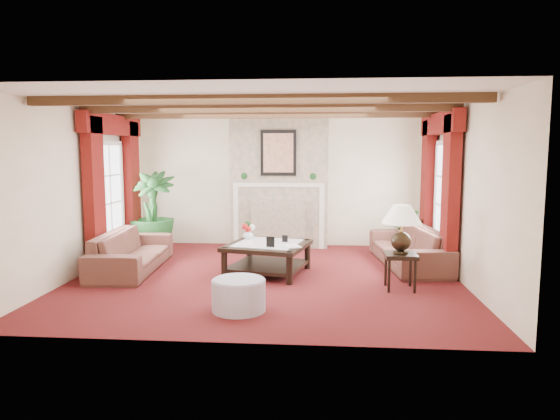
# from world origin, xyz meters

# --- Properties ---
(floor) EXTENTS (6.00, 6.00, 0.00)m
(floor) POSITION_xyz_m (0.00, 0.00, 0.00)
(floor) COLOR #4B0D14
(floor) RESTS_ON ground
(ceiling) EXTENTS (6.00, 6.00, 0.00)m
(ceiling) POSITION_xyz_m (0.00, 0.00, 2.70)
(ceiling) COLOR white
(ceiling) RESTS_ON floor
(back_wall) EXTENTS (6.00, 0.02, 2.70)m
(back_wall) POSITION_xyz_m (0.00, 2.75, 1.35)
(back_wall) COLOR beige
(back_wall) RESTS_ON ground
(left_wall) EXTENTS (0.02, 5.50, 2.70)m
(left_wall) POSITION_xyz_m (-3.00, 0.00, 1.35)
(left_wall) COLOR beige
(left_wall) RESTS_ON ground
(right_wall) EXTENTS (0.02, 5.50, 2.70)m
(right_wall) POSITION_xyz_m (3.00, 0.00, 1.35)
(right_wall) COLOR beige
(right_wall) RESTS_ON ground
(ceiling_beams) EXTENTS (6.00, 3.00, 0.12)m
(ceiling_beams) POSITION_xyz_m (0.00, 0.00, 2.64)
(ceiling_beams) COLOR #361E11
(ceiling_beams) RESTS_ON ceiling
(fireplace) EXTENTS (2.00, 0.52, 2.70)m
(fireplace) POSITION_xyz_m (0.00, 2.55, 2.70)
(fireplace) COLOR tan
(fireplace) RESTS_ON ground
(french_door_left) EXTENTS (0.10, 1.10, 2.16)m
(french_door_left) POSITION_xyz_m (-2.97, 1.00, 2.13)
(french_door_left) COLOR white
(french_door_left) RESTS_ON ground
(french_door_right) EXTENTS (0.10, 1.10, 2.16)m
(french_door_right) POSITION_xyz_m (2.97, 1.00, 2.13)
(french_door_right) COLOR white
(french_door_right) RESTS_ON ground
(curtains_left) EXTENTS (0.20, 2.40, 2.55)m
(curtains_left) POSITION_xyz_m (-2.86, 1.00, 2.55)
(curtains_left) COLOR #520D0A
(curtains_left) RESTS_ON ground
(curtains_right) EXTENTS (0.20, 2.40, 2.55)m
(curtains_right) POSITION_xyz_m (2.86, 1.00, 2.55)
(curtains_right) COLOR #520D0A
(curtains_right) RESTS_ON ground
(sofa_left) EXTENTS (2.30, 0.92, 0.87)m
(sofa_left) POSITION_xyz_m (-2.30, 0.27, 0.43)
(sofa_left) COLOR #340E19
(sofa_left) RESTS_ON ground
(sofa_right) EXTENTS (2.43, 1.19, 0.89)m
(sofa_right) POSITION_xyz_m (2.39, 1.00, 0.44)
(sofa_right) COLOR #340E19
(sofa_right) RESTS_ON ground
(potted_palm) EXTENTS (1.01, 1.66, 0.89)m
(potted_palm) POSITION_xyz_m (-2.45, 1.79, 0.45)
(potted_palm) COLOR black
(potted_palm) RESTS_ON ground
(small_plant) EXTENTS (1.69, 1.70, 0.71)m
(small_plant) POSITION_xyz_m (2.53, 1.97, 0.35)
(small_plant) COLOR black
(small_plant) RESTS_ON ground
(coffee_table) EXTENTS (1.47, 1.47, 0.50)m
(coffee_table) POSITION_xyz_m (-0.00, 0.22, 0.25)
(coffee_table) COLOR black
(coffee_table) RESTS_ON ground
(side_table) EXTENTS (0.54, 0.54, 0.53)m
(side_table) POSITION_xyz_m (2.01, -0.55, 0.27)
(side_table) COLOR black
(side_table) RESTS_ON ground
(ottoman) EXTENTS (0.68, 0.68, 0.39)m
(ottoman) POSITION_xyz_m (-0.17, -1.69, 0.20)
(ottoman) COLOR #A29EB3
(ottoman) RESTS_ON ground
(table_lamp) EXTENTS (0.57, 0.57, 0.72)m
(table_lamp) POSITION_xyz_m (2.01, -0.55, 0.89)
(table_lamp) COLOR black
(table_lamp) RESTS_ON side_table
(flower_vase) EXTENTS (0.27, 0.28, 0.18)m
(flower_vase) POSITION_xyz_m (-0.37, 0.56, 0.59)
(flower_vase) COLOR silver
(flower_vase) RESTS_ON coffee_table
(book) EXTENTS (0.24, 0.18, 0.31)m
(book) POSITION_xyz_m (0.31, -0.10, 0.65)
(book) COLOR black
(book) RESTS_ON coffee_table
(photo_frame_a) EXTENTS (0.13, 0.05, 0.17)m
(photo_frame_a) POSITION_xyz_m (0.08, -0.12, 0.59)
(photo_frame_a) COLOR black
(photo_frame_a) RESTS_ON coffee_table
(photo_frame_b) EXTENTS (0.10, 0.03, 0.12)m
(photo_frame_b) POSITION_xyz_m (0.27, 0.32, 0.56)
(photo_frame_b) COLOR black
(photo_frame_b) RESTS_ON coffee_table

